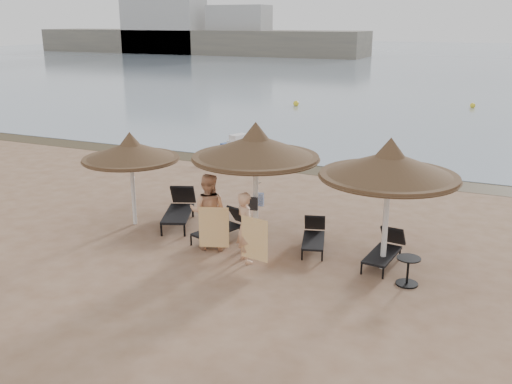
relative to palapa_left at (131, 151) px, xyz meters
The scene contains 21 objects.
ground 3.95m from the palapa_left, 23.72° to the right, with size 160.00×160.00×0.00m, color #9B785F.
sea 78.76m from the palapa_left, 87.80° to the left, with size 200.00×140.00×0.03m, color gray.
wet_sand_strip 8.88m from the palapa_left, 69.44° to the left, with size 200.00×1.60×0.01m, color #493D25.
far_shore 79.62m from the palapa_left, 106.10° to the left, with size 150.00×54.80×12.00m.
palapa_left is the anchor object (origin of this frame).
palapa_center 3.84m from the palapa_left, ahead, with size 3.28×3.28×3.25m.
palapa_right 7.24m from the palapa_left, ahead, with size 3.21×3.21×3.18m.
lounger_far_left 2.16m from the palapa_left, 31.10° to the left, with size 1.44×2.23×0.95m.
lounger_near_left 3.40m from the palapa_left, ahead, with size 1.10×1.83×0.78m.
lounger_near_right 5.63m from the palapa_left, ahead, with size 0.97×1.72×0.73m.
lounger_far_right 7.44m from the palapa_left, ahead, with size 0.76×1.78×0.77m.
side_table 8.17m from the palapa_left, ahead, with size 0.54×0.54×0.65m.
person_left 3.09m from the palapa_left, 14.26° to the right, with size 1.06×0.69×2.31m, color tan.
person_right 4.37m from the palapa_left, 15.23° to the right, with size 0.95×0.61×2.06m, color tan.
towel_left 3.64m from the palapa_left, 18.59° to the right, with size 0.72×0.27×1.06m.
towel_right 4.84m from the palapa_left, 17.08° to the right, with size 0.74×0.16×1.05m.
bag_patterned 3.95m from the palapa_left, ahead, with size 0.29×0.11×0.36m.
bag_dark 3.95m from the palapa_left, ahead, with size 0.25×0.12×0.34m.
pedal_boat 9.40m from the palapa_left, 95.14° to the left, with size 2.20×1.77×0.89m.
buoy_left 24.40m from the palapa_left, 99.13° to the left, with size 0.39×0.39×0.39m, color yellow.
buoy_mid 29.06m from the palapa_left, 75.47° to the left, with size 0.36×0.36×0.36m, color yellow.
Camera 1 is at (6.54, -11.48, 5.69)m, focal length 40.00 mm.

